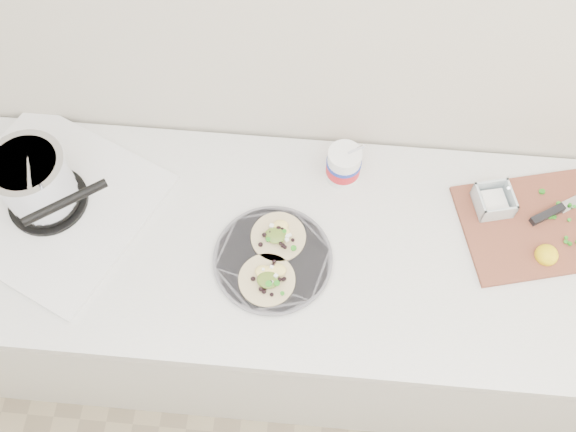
# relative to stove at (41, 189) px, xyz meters

# --- Properties ---
(counter) EXTENTS (2.44, 0.66, 0.90)m
(counter) POSITION_rel_stove_xyz_m (0.79, -0.04, -0.53)
(counter) COLOR silver
(counter) RESTS_ON ground
(stove) EXTENTS (0.66, 0.64, 0.25)m
(stove) POSITION_rel_stove_xyz_m (0.00, 0.00, 0.00)
(stove) COLOR silver
(stove) RESTS_ON counter
(taco_plate) EXTENTS (0.30, 0.31, 0.04)m
(taco_plate) POSITION_rel_stove_xyz_m (0.61, -0.11, -0.06)
(taco_plate) COLOR #5A585F
(taco_plate) RESTS_ON counter
(tub) EXTENTS (0.09, 0.09, 0.21)m
(tub) POSITION_rel_stove_xyz_m (0.77, 0.16, -0.02)
(tub) COLOR white
(tub) RESTS_ON counter
(cutboard) EXTENTS (0.48, 0.39, 0.07)m
(cutboard) POSITION_rel_stove_xyz_m (1.29, 0.06, -0.06)
(cutboard) COLOR brown
(cutboard) RESTS_ON counter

